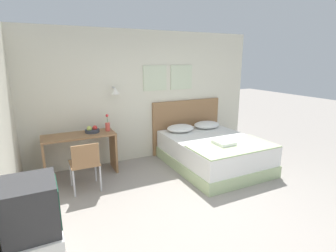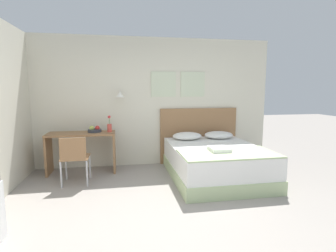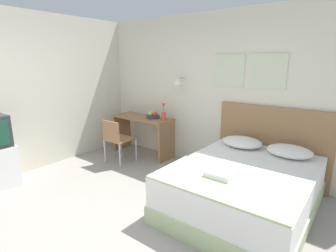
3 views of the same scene
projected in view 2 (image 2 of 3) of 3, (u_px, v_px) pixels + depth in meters
name	position (u px, v px, depth m)	size (l,w,h in m)	color
ground_plane	(169.00, 224.00, 3.13)	(24.00, 24.00, 0.00)	gray
wall_back	(147.00, 102.00, 5.48)	(5.34, 0.31, 2.65)	beige
bed	(215.00, 162.00, 4.75)	(1.57, 2.02, 0.58)	#B2C693
headboard	(199.00, 135.00, 5.72)	(1.69, 0.06, 1.19)	#8E6642
pillow_left	(187.00, 136.00, 5.35)	(0.60, 0.48, 0.15)	white
pillow_right	(219.00, 135.00, 5.46)	(0.60, 0.48, 0.15)	white
throw_blanket	(228.00, 153.00, 4.14)	(1.52, 0.81, 0.02)	#B2C693
folded_towel_near_foot	(219.00, 149.00, 4.26)	(0.30, 0.34, 0.06)	white
desk	(82.00, 145.00, 5.01)	(1.26, 0.51, 0.78)	#8E6642
desk_chair	(74.00, 156.00, 4.35)	(0.45, 0.45, 0.82)	#8E6642
fruit_bowl	(95.00, 130.00, 5.05)	(0.26, 0.26, 0.13)	#333842
flower_vase	(109.00, 126.00, 5.07)	(0.09, 0.09, 0.32)	#D14C42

